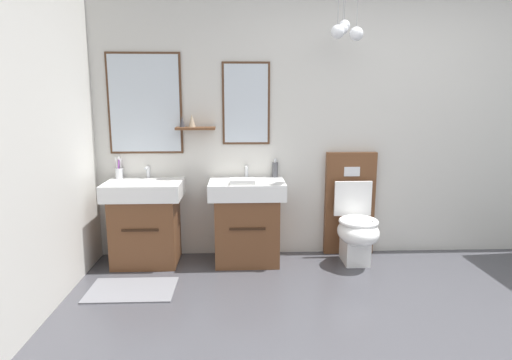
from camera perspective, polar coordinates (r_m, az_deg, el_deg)
The scene contains 10 objects.
wall_back at distance 4.22m, azimuth 15.33°, elevation 8.44°, with size 5.50×0.55×2.68m.
bath_mat at distance 3.60m, azimuth -16.40°, elevation -14.03°, with size 0.68×0.44×0.01m, color slate.
vanity_sink_left at distance 4.01m, azimuth -14.66°, elevation -5.28°, with size 0.68×0.49×0.77m.
tap_on_left_sink at distance 4.09m, azimuth -14.42°, elevation 1.25°, with size 0.03×0.13×0.11m.
vanity_sink_right at distance 3.92m, azimuth -1.23°, elevation -5.30°, with size 0.68×0.49×0.77m.
tap_on_right_sink at distance 4.00m, azimuth -1.31°, elevation 1.38°, with size 0.03×0.13×0.11m.
toilet at distance 4.07m, azimuth 13.05°, elevation -5.37°, with size 0.48×0.62×1.00m.
toothbrush_cup at distance 4.14m, azimuth -17.99°, elevation 1.03°, with size 0.07×0.08×0.21m.
soap_dispenser at distance 4.01m, azimuth 2.58°, elevation 1.46°, with size 0.06×0.06×0.18m.
folded_hand_towel at distance 3.68m, azimuth -1.84°, elevation -0.21°, with size 0.22×0.16×0.04m, color white.
Camera 1 is at (-1.29, -2.14, 1.50)m, focal length 29.63 mm.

